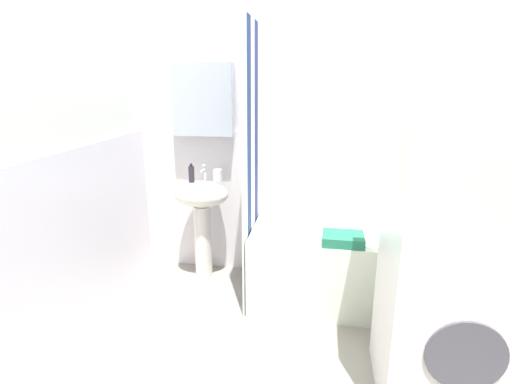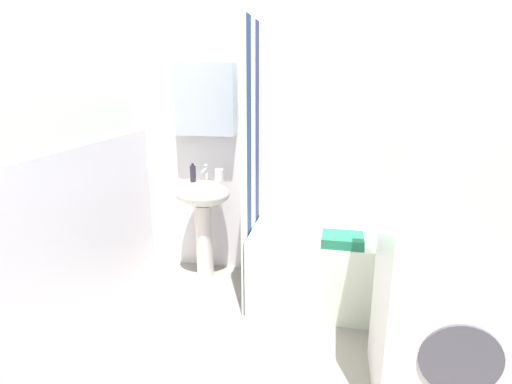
% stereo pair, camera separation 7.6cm
% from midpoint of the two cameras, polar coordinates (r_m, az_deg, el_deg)
% --- Properties ---
extents(ground_plane, '(4.80, 5.60, 0.04)m').
position_cam_midpoint_polar(ground_plane, '(2.53, 8.00, -24.42)').
color(ground_plane, gray).
extents(wall_back_tiled, '(3.60, 0.18, 2.40)m').
position_cam_midpoint_polar(wall_back_tiled, '(3.24, 8.35, 7.18)').
color(wall_back_tiled, white).
rests_on(wall_back_tiled, ground_plane).
extents(wall_left_tiled, '(0.07, 1.81, 2.40)m').
position_cam_midpoint_polar(wall_left_tiled, '(2.82, -24.68, 4.23)').
color(wall_left_tiled, white).
rests_on(wall_left_tiled, ground_plane).
extents(sink, '(0.44, 0.34, 0.82)m').
position_cam_midpoint_polar(sink, '(3.29, -8.34, -2.30)').
color(sink, silver).
rests_on(sink, ground_plane).
extents(faucet, '(0.03, 0.12, 0.12)m').
position_cam_midpoint_polar(faucet, '(3.29, -8.10, 2.78)').
color(faucet, silver).
rests_on(faucet, sink).
extents(soap_dispenser, '(0.05, 0.05, 0.15)m').
position_cam_midpoint_polar(soap_dispenser, '(3.23, -9.79, 2.58)').
color(soap_dispenser, '#2D2834').
rests_on(soap_dispenser, sink).
extents(toothbrush_cup, '(0.07, 0.07, 0.09)m').
position_cam_midpoint_polar(toothbrush_cup, '(3.25, -6.11, 2.40)').
color(toothbrush_cup, silver).
rests_on(toothbrush_cup, sink).
extents(bathtub, '(1.43, 0.73, 0.55)m').
position_cam_midpoint_polar(bathtub, '(3.11, 12.42, -10.11)').
color(bathtub, silver).
rests_on(bathtub, ground_plane).
extents(shower_curtain, '(0.01, 0.73, 2.00)m').
position_cam_midpoint_polar(shower_curtain, '(2.91, -1.29, 3.63)').
color(shower_curtain, white).
rests_on(shower_curtain, ground_plane).
extents(body_wash_bottle, '(0.06, 0.06, 0.16)m').
position_cam_midpoint_polar(body_wash_bottle, '(3.34, 23.16, -2.71)').
color(body_wash_bottle, gold).
rests_on(body_wash_bottle, bathtub).
extents(lotion_bottle, '(0.04, 0.04, 0.16)m').
position_cam_midpoint_polar(lotion_bottle, '(3.32, 21.57, -2.66)').
color(lotion_bottle, '#2C48A3').
rests_on(lotion_bottle, bathtub).
extents(towel_folded, '(0.27, 0.22, 0.07)m').
position_cam_midpoint_polar(towel_folded, '(2.75, 11.44, -6.51)').
color(towel_folded, '#237453').
rests_on(towel_folded, bathtub).
extents(washer_dryer_stack, '(0.62, 0.61, 1.64)m').
position_cam_midpoint_polar(washer_dryer_stack, '(2.15, 25.48, -7.43)').
color(washer_dryer_stack, white).
rests_on(washer_dryer_stack, ground_plane).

